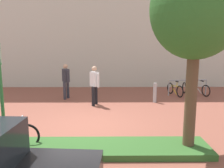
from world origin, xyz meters
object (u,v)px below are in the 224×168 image
Objects in this scene: bike_rack_cluster at (187,89)px; person_shirt_blue at (94,83)px; tree_sidewalk at (196,11)px; bollard_steel at (155,93)px; bike_at_sign at (6,136)px; parking_sign_post at (1,82)px; person_suited_dark at (66,79)px.

person_shirt_blue is at bearing -157.02° from bike_rack_cluster.
tree_sidewalk is 5.75m from bollard_steel.
bike_at_sign is 1.86× the size of bollard_steel.
bike_at_sign is 6.75m from bollard_steel.
bike_rack_cluster is at bearing 22.98° from person_shirt_blue.
tree_sidewalk is at bearing -59.42° from person_shirt_blue.
bollard_steel is (4.65, 4.97, -1.30)m from parking_sign_post.
person_shirt_blue is at bearing 65.96° from bike_at_sign.
parking_sign_post is 5.77m from person_suited_dark.
tree_sidewalk reaches higher than bike_rack_cluster.
person_shirt_blue is (-4.75, -2.01, 0.63)m from bike_rack_cluster.
parking_sign_post is at bearing -94.39° from person_suited_dark.
person_suited_dark is at bearing 85.61° from parking_sign_post.
bollard_steel is 0.52× the size of person_shirt_blue.
tree_sidewalk is 2.74× the size of bike_at_sign.
person_shirt_blue is (-2.74, -0.49, 0.53)m from bollard_steel.
bike_rack_cluster is (6.70, 6.38, -0.00)m from bike_at_sign.
bollard_steel is at bearing 88.74° from tree_sidewalk.
person_shirt_blue is at bearing 120.58° from tree_sidewalk.
parking_sign_post reaches higher than person_suited_dark.
bollard_steel reaches higher than bike_at_sign.
bike_rack_cluster is at bearing 37.26° from bollard_steel.
person_suited_dark reaches higher than bike_rack_cluster.
parking_sign_post is 2.99× the size of bollard_steel.
tree_sidewalk is 7.46m from bike_rack_cluster.
bollard_steel is (0.11, 4.94, -2.94)m from tree_sidewalk.
person_suited_dark reaches higher than bollard_steel.
parking_sign_post is 1.28× the size of bike_rack_cluster.
person_suited_dark is (0.48, 5.59, 0.63)m from bike_at_sign.
parking_sign_post reaches higher than bike_rack_cluster.
parking_sign_post is (-4.55, -0.03, -1.64)m from tree_sidewalk.
tree_sidewalk reaches higher than person_suited_dark.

